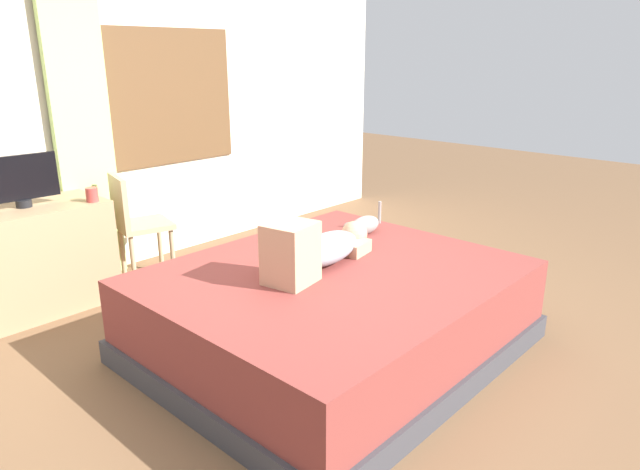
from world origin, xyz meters
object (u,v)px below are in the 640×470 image
at_px(bed, 333,311).
at_px(desk, 39,257).
at_px(cup, 92,195).
at_px(person_lying, 318,248).
at_px(tv_monitor, 20,180).
at_px(chair_by_desk, 135,220).
at_px(cat, 363,225).

distance_m(bed, desk, 2.13).
bearing_deg(cup, person_lying, -70.29).
xyz_separation_m(desk, tv_monitor, (-0.04, 0.00, 0.55)).
relative_size(person_lying, tv_monitor, 1.96).
bearing_deg(chair_by_desk, desk, 171.98).
bearing_deg(desk, chair_by_desk, -8.02).
distance_m(cup, chair_by_desk, 0.46).
bearing_deg(bed, chair_by_desk, 97.46).
height_order(bed, cat, cat).
bearing_deg(chair_by_desk, bed, -82.54).
distance_m(bed, cat, 0.79).
relative_size(person_lying, cat, 2.64).
bearing_deg(bed, person_lying, 97.26).
relative_size(bed, person_lying, 2.21).
xyz_separation_m(cup, chair_by_desk, (0.35, 0.10, -0.28)).
bearing_deg(cup, tv_monitor, 152.69).
height_order(desk, tv_monitor, tv_monitor).
height_order(cat, tv_monitor, tv_monitor).
distance_m(bed, chair_by_desk, 1.85).
bearing_deg(cat, desk, 134.51).
relative_size(bed, cat, 5.84).
bearing_deg(cup, cat, -48.71).
height_order(cat, desk, desk).
bearing_deg(bed, desk, 115.97).
bearing_deg(cup, bed, -71.03).
bearing_deg(desk, bed, -64.03).
distance_m(person_lying, cat, 0.69).
distance_m(bed, person_lying, 0.39).
bearing_deg(person_lying, cup, 109.71).
height_order(bed, cup, cup).
xyz_separation_m(bed, person_lying, (-0.01, 0.11, 0.37)).
relative_size(bed, chair_by_desk, 2.43).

